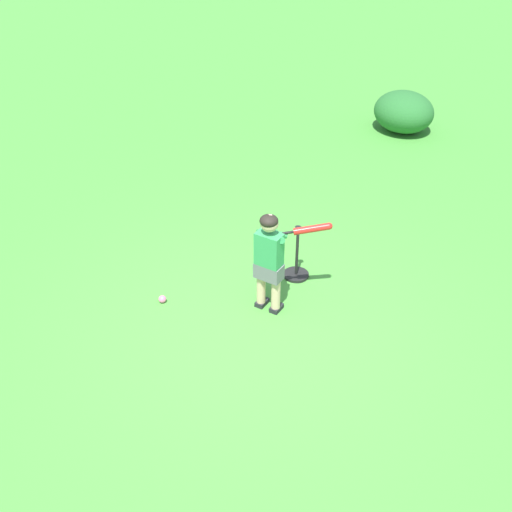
# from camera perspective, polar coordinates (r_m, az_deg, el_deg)

# --- Properties ---
(ground_plane) EXTENTS (40.00, 40.00, 0.00)m
(ground_plane) POSITION_cam_1_polar(r_m,az_deg,el_deg) (5.49, 0.31, -8.08)
(ground_plane) COLOR #479338
(child_batter) EXTENTS (0.76, 0.34, 1.08)m
(child_batter) POSITION_cam_1_polar(r_m,az_deg,el_deg) (5.45, 1.55, 0.22)
(child_batter) COLOR #232328
(child_batter) RESTS_ON ground
(play_ball_far_right) EXTENTS (0.08, 0.08, 0.08)m
(play_ball_far_right) POSITION_cam_1_polar(r_m,az_deg,el_deg) (5.95, -9.26, -4.24)
(play_ball_far_right) COLOR pink
(play_ball_far_right) RESTS_ON ground
(batting_tee) EXTENTS (0.28, 0.28, 0.62)m
(batting_tee) POSITION_cam_1_polar(r_m,az_deg,el_deg) (6.22, 4.01, -1.19)
(batting_tee) COLOR black
(batting_tee) RESTS_ON ground
(shrub_left_background) EXTENTS (0.94, 1.05, 0.66)m
(shrub_left_background) POSITION_cam_1_polar(r_m,az_deg,el_deg) (10.18, 14.42, 13.68)
(shrub_left_background) COLOR #286B2D
(shrub_left_background) RESTS_ON ground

